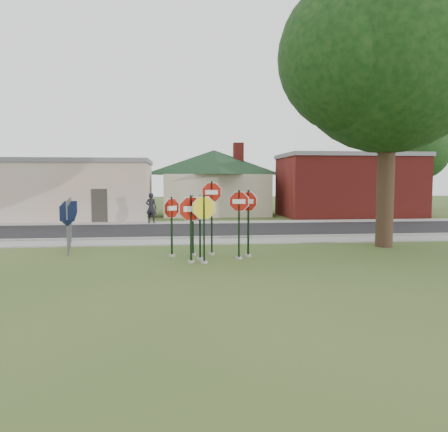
{
  "coord_description": "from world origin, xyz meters",
  "views": [
    {
      "loc": [
        -1.07,
        -13.67,
        2.75
      ],
      "look_at": [
        0.64,
        2.0,
        1.46
      ],
      "focal_mm": 35.0,
      "sensor_mm": 36.0,
      "label": 1
    }
  ],
  "objects": [
    {
      "name": "bg_tree_right",
      "position": [
        22.0,
        26.0,
        5.58
      ],
      "size": [
        5.6,
        5.6,
        8.4
      ],
      "color": "#2F2015",
      "rests_on": "ground"
    },
    {
      "name": "sidewalk_far",
      "position": [
        0.0,
        14.3,
        0.03
      ],
      "size": [
        60.0,
        1.6,
        0.06
      ],
      "primitive_type": "cube",
      "color": "gray",
      "rests_on": "ground"
    },
    {
      "name": "building_house",
      "position": [
        2.0,
        22.0,
        3.65
      ],
      "size": [
        11.6,
        11.6,
        6.2
      ],
      "color": "#BDB396",
      "rests_on": "ground"
    },
    {
      "name": "stop_sign_far_left",
      "position": [
        -1.25,
        2.07,
        1.35
      ],
      "size": [
        0.73,
        0.71,
        2.25
      ],
      "color": "gray",
      "rests_on": "ground"
    },
    {
      "name": "road",
      "position": [
        0.0,
        10.0,
        0.02
      ],
      "size": [
        60.0,
        7.0,
        0.04
      ],
      "primitive_type": "cube",
      "color": "black",
      "rests_on": "ground"
    },
    {
      "name": "building_stucco",
      "position": [
        -9.0,
        18.0,
        2.15
      ],
      "size": [
        12.2,
        6.2,
        4.2
      ],
      "color": "#BCB8AE",
      "rests_on": "ground"
    },
    {
      "name": "pedestrian",
      "position": [
        -2.66,
        14.07,
        1.01
      ],
      "size": [
        0.8,
        0.64,
        1.91
      ],
      "primitive_type": "imported",
      "rotation": [
        0.0,
        0.0,
        2.85
      ],
      "color": "black",
      "rests_on": "sidewalk_far"
    },
    {
      "name": "sidewalk_near",
      "position": [
        0.0,
        5.5,
        0.03
      ],
      "size": [
        60.0,
        1.6,
        0.06
      ],
      "primitive_type": "cube",
      "color": "gray",
      "rests_on": "ground"
    },
    {
      "name": "ground",
      "position": [
        0.0,
        0.0,
        0.0
      ],
      "size": [
        120.0,
        120.0,
        0.0
      ],
      "primitive_type": "plane",
      "color": "#314C1C",
      "rests_on": "ground"
    },
    {
      "name": "stop_sign_yellow",
      "position": [
        -0.18,
        0.61,
        1.45
      ],
      "size": [
        1.07,
        0.24,
        2.38
      ],
      "color": "gray",
      "rests_on": "ground"
    },
    {
      "name": "stop_sign_back_left",
      "position": [
        -0.48,
        2.16,
        1.39
      ],
      "size": [
        1.03,
        0.24,
        2.3
      ],
      "color": "gray",
      "rests_on": "ground"
    },
    {
      "name": "oak_tree",
      "position": [
        7.5,
        3.5,
        7.85
      ],
      "size": [
        11.64,
        11.04,
        11.88
      ],
      "color": "#2F2015",
      "rests_on": "ground"
    },
    {
      "name": "stop_sign_center",
      "position": [
        -0.27,
        1.29,
        1.44
      ],
      "size": [
        1.1,
        0.26,
        2.35
      ],
      "color": "gray",
      "rests_on": "ground"
    },
    {
      "name": "route_sign_row",
      "position": [
        -5.4,
        4.5,
        1.22
      ],
      "size": [
        1.43,
        4.63,
        2.0
      ],
      "color": "#59595E",
      "rests_on": "ground"
    },
    {
      "name": "stop_sign_back_right",
      "position": [
        0.21,
        2.25,
        1.76
      ],
      "size": [
        1.0,
        0.24,
        2.82
      ],
      "color": "gray",
      "rests_on": "ground"
    },
    {
      "name": "stop_sign_left",
      "position": [
        -0.6,
        0.76,
        1.46
      ],
      "size": [
        1.1,
        0.34,
        2.38
      ],
      "color": "gray",
      "rests_on": "ground"
    },
    {
      "name": "stop_sign_right",
      "position": [
        1.08,
        1.25,
        1.52
      ],
      "size": [
        0.94,
        0.27,
        2.5
      ],
      "color": "gray",
      "rests_on": "ground"
    },
    {
      "name": "curb",
      "position": [
        0.0,
        6.5,
        0.07
      ],
      "size": [
        60.0,
        0.2,
        0.14
      ],
      "primitive_type": "cube",
      "color": "gray",
      "rests_on": "ground"
    },
    {
      "name": "stop_sign_far_right",
      "position": [
        1.49,
        1.73,
        1.52
      ],
      "size": [
        0.74,
        0.67,
        2.49
      ],
      "color": "gray",
      "rests_on": "ground"
    },
    {
      "name": "building_brick",
      "position": [
        12.0,
        18.5,
        2.4
      ],
      "size": [
        10.2,
        6.2,
        4.75
      ],
      "color": "maroon",
      "rests_on": "ground"
    }
  ]
}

